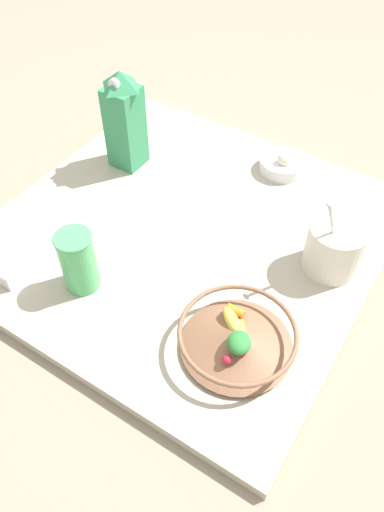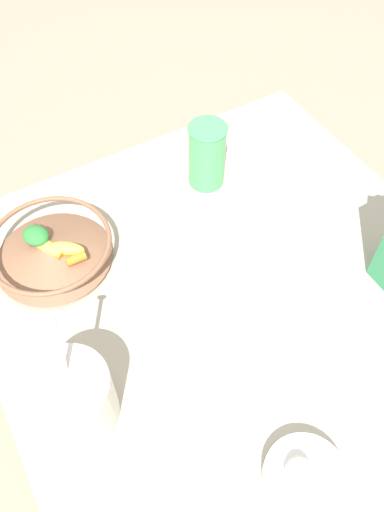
{
  "view_description": "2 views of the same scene",
  "coord_description": "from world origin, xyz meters",
  "px_view_note": "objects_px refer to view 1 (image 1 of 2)",
  "views": [
    {
      "loc": [
        0.49,
        -0.74,
        0.92
      ],
      "look_at": [
        0.08,
        -0.11,
        0.08
      ],
      "focal_mm": 35.0,
      "sensor_mm": 36.0,
      "label": 1
    },
    {
      "loc": [
        0.32,
        0.41,
        0.84
      ],
      "look_at": [
        0.04,
        -0.07,
        0.08
      ],
      "focal_mm": 35.0,
      "sensor_mm": 36.0,
      "label": 2
    }
  ],
  "objects_px": {
    "fruit_bowl": "(237,338)",
    "garlic_bowl": "(282,164)",
    "yogurt_tub": "(335,246)",
    "spice_jar": "(9,273)",
    "milk_carton": "(125,120)",
    "drinking_cup": "(78,260)"
  },
  "relations": [
    {
      "from": "milk_carton",
      "to": "drinking_cup",
      "type": "distance_m",
      "value": 0.46
    },
    {
      "from": "milk_carton",
      "to": "spice_jar",
      "type": "xyz_separation_m",
      "value": [
        0.04,
        -0.49,
        -0.12
      ]
    },
    {
      "from": "yogurt_tub",
      "to": "garlic_bowl",
      "type": "relative_size",
      "value": 1.79
    },
    {
      "from": "fruit_bowl",
      "to": "yogurt_tub",
      "type": "height_order",
      "value": "yogurt_tub"
    },
    {
      "from": "fruit_bowl",
      "to": "spice_jar",
      "type": "relative_size",
      "value": 4.25
    },
    {
      "from": "milk_carton",
      "to": "spice_jar",
      "type": "relative_size",
      "value": 4.91
    },
    {
      "from": "fruit_bowl",
      "to": "drinking_cup",
      "type": "height_order",
      "value": "drinking_cup"
    },
    {
      "from": "fruit_bowl",
      "to": "milk_carton",
      "type": "bearing_deg",
      "value": 146.23
    },
    {
      "from": "fruit_bowl",
      "to": "milk_carton",
      "type": "relative_size",
      "value": 0.86
    },
    {
      "from": "milk_carton",
      "to": "yogurt_tub",
      "type": "relative_size",
      "value": 1.23
    },
    {
      "from": "drinking_cup",
      "to": "spice_jar",
      "type": "relative_size",
      "value": 2.67
    },
    {
      "from": "milk_carton",
      "to": "drinking_cup",
      "type": "height_order",
      "value": "milk_carton"
    },
    {
      "from": "fruit_bowl",
      "to": "spice_jar",
      "type": "height_order",
      "value": "fruit_bowl"
    },
    {
      "from": "yogurt_tub",
      "to": "garlic_bowl",
      "type": "bearing_deg",
      "value": 133.29
    },
    {
      "from": "fruit_bowl",
      "to": "drinking_cup",
      "type": "distance_m",
      "value": 0.38
    },
    {
      "from": "fruit_bowl",
      "to": "spice_jar",
      "type": "bearing_deg",
      "value": -167.45
    },
    {
      "from": "spice_jar",
      "to": "milk_carton",
      "type": "bearing_deg",
      "value": 94.08
    },
    {
      "from": "fruit_bowl",
      "to": "garlic_bowl",
      "type": "xyz_separation_m",
      "value": [
        -0.17,
        0.58,
        -0.01
      ]
    },
    {
      "from": "yogurt_tub",
      "to": "drinking_cup",
      "type": "xyz_separation_m",
      "value": [
        -0.45,
        -0.35,
        0.01
      ]
    },
    {
      "from": "drinking_cup",
      "to": "spice_jar",
      "type": "height_order",
      "value": "drinking_cup"
    },
    {
      "from": "fruit_bowl",
      "to": "drinking_cup",
      "type": "bearing_deg",
      "value": -174.14
    },
    {
      "from": "garlic_bowl",
      "to": "milk_carton",
      "type": "bearing_deg",
      "value": -152.42
    }
  ]
}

